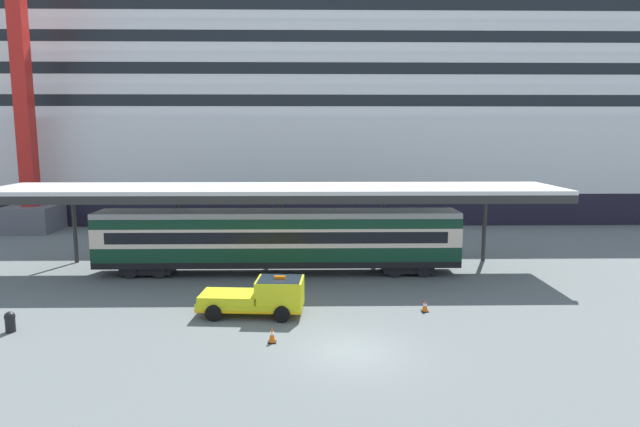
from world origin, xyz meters
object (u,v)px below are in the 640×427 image
Objects in this scene: service_truck at (261,296)px; traffic_cone_near at (425,306)px; train_carriage at (278,238)px; quay_bollard at (10,321)px; dockside_crane at (30,47)px; traffic_cone_mid at (272,335)px; cruise_ship at (359,120)px.

traffic_cone_near is (8.29, 0.36, -0.68)m from service_truck.
train_carriage reaches higher than quay_bollard.
traffic_cone_near is 42.03m from dockside_crane.
dockside_crane reaches higher than traffic_cone_near.
traffic_cone_mid is at bearing -151.82° from traffic_cone_near.
service_truck is at bearing 10.76° from quay_bollard.
traffic_cone_mid is at bearing -7.15° from quay_bollard.
traffic_cone_mid is (-7.63, -44.27, -10.27)m from cruise_ship.
cruise_ship reaches higher than traffic_cone_near.
quay_bollard is (-11.30, -2.15, -0.47)m from service_truck.
train_carriage is at bearing -103.90° from cruise_ship.
cruise_ship is 42.57m from service_truck.
quay_bollard reaches higher than traffic_cone_mid.
quay_bollard is (-12.07, 1.51, 0.16)m from traffic_cone_mid.
traffic_cone_mid is 0.01× the size of dockside_crane.
cruise_ship reaches higher than train_carriage.
quay_bollard is at bearing -169.24° from service_truck.
quay_bollard is at bearing -114.75° from cruise_ship.
traffic_cone_near is at bearing 7.30° from quay_bollard.
cruise_ship is at bearing 80.22° from traffic_cone_mid.
train_carriage is at bearing 91.91° from traffic_cone_mid.
quay_bollard is (-19.59, -2.51, 0.21)m from traffic_cone_near.
train_carriage is 31.20m from dockside_crane.
cruise_ship is at bearing 65.25° from quay_bollard.
traffic_cone_near is at bearing -44.70° from train_carriage.
traffic_cone_mid is 0.75× the size of quay_bollard.
traffic_cone_near is at bearing -90.16° from cruise_ship.
dockside_crane is at bearing -151.72° from cruise_ship.
quay_bollard is (-19.71, -42.75, -10.11)m from cruise_ship.
traffic_cone_near is 0.66× the size of quay_bollard.
service_truck reaches higher than traffic_cone_mid.
cruise_ship reaches higher than service_truck.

